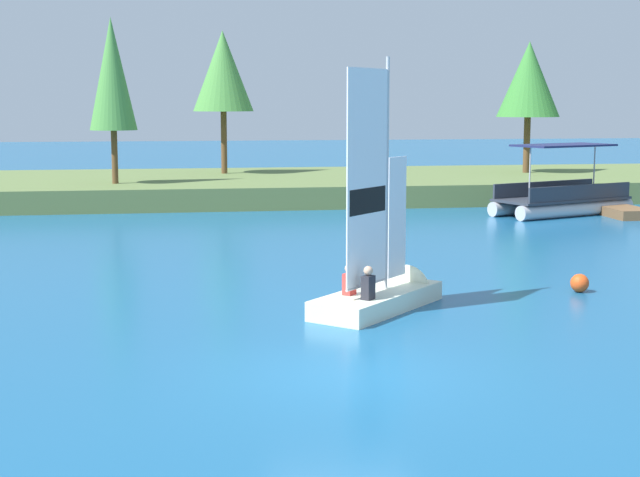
{
  "coord_description": "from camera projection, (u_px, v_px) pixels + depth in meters",
  "views": [
    {
      "loc": [
        -2.79,
        -15.15,
        4.57
      ],
      "look_at": [
        0.83,
        7.83,
        1.2
      ],
      "focal_mm": 52.66,
      "sensor_mm": 36.0,
      "label": 1
    }
  ],
  "objects": [
    {
      "name": "shoreline_tree_left",
      "position": [
        112.0,
        74.0,
        41.34
      ],
      "size": [
        2.09,
        2.09,
        7.32
      ],
      "color": "brown",
      "rests_on": "shore_bank"
    },
    {
      "name": "shoreline_tree_midleft",
      "position": [
        223.0,
        72.0,
        47.34
      ],
      "size": [
        3.06,
        3.06,
        7.2
      ],
      "color": "brown",
      "rests_on": "shore_bank"
    },
    {
      "name": "channel_buoy",
      "position": [
        580.0,
        283.0,
        22.81
      ],
      "size": [
        0.45,
        0.45,
        0.45
      ],
      "primitive_type": "sphere",
      "color": "#E54C19",
      "rests_on": "ground"
    },
    {
      "name": "ground_plane",
      "position": [
        344.0,
        375.0,
        15.89
      ],
      "size": [
        200.0,
        200.0,
        0.0
      ],
      "primitive_type": "plane",
      "color": "#195684"
    },
    {
      "name": "shore_bank",
      "position": [
        231.0,
        187.0,
        45.91
      ],
      "size": [
        80.0,
        12.72,
        0.99
      ],
      "primitive_type": "cube",
      "color": "#5B703D",
      "rests_on": "ground"
    },
    {
      "name": "wooden_dock",
      "position": [
        605.0,
        207.0,
        39.58
      ],
      "size": [
        1.41,
        6.12,
        0.39
      ],
      "primitive_type": "cube",
      "color": "brown",
      "rests_on": "ground"
    },
    {
      "name": "sailboat",
      "position": [
        391.0,
        285.0,
        21.36
      ],
      "size": [
        3.78,
        3.93,
        5.96
      ],
      "rotation": [
        0.0,
        0.0,
        0.82
      ],
      "color": "silver",
      "rests_on": "ground"
    },
    {
      "name": "shoreline_tree_centre",
      "position": [
        529.0,
        80.0,
        47.99
      ],
      "size": [
        3.21,
        3.21,
        6.7
      ],
      "color": "brown",
      "rests_on": "shore_bank"
    },
    {
      "name": "pontoon_boat",
      "position": [
        562.0,
        198.0,
        38.65
      ],
      "size": [
        6.45,
        4.33,
        2.89
      ],
      "rotation": [
        0.0,
        0.0,
        0.38
      ],
      "color": "#B2B2B7",
      "rests_on": "ground"
    }
  ]
}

